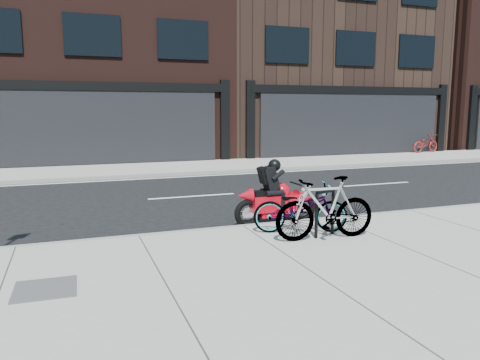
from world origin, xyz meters
name	(u,v)px	position (x,y,z in m)	size (l,w,h in m)	color
ground	(214,212)	(0.00, 0.00, 0.00)	(120.00, 120.00, 0.00)	black
sidewalk_near	(322,284)	(0.00, -5.00, 0.07)	(60.00, 6.00, 0.13)	gray
sidewalk_far	(155,169)	(0.00, 7.75, 0.07)	(60.00, 3.50, 0.13)	gray
building_center	(85,6)	(-2.00, 14.50, 7.25)	(12.00, 10.00, 14.50)	black
building_mideast	(306,40)	(10.00, 14.50, 6.25)	(12.00, 10.00, 12.50)	black
building_east	(468,45)	(22.00, 14.50, 6.50)	(10.00, 10.00, 13.00)	black
bike_rack	(325,209)	(1.11, -3.14, 0.62)	(0.47, 0.20, 0.83)	black
bicycle_front	(301,208)	(0.83, -2.76, 0.58)	(0.60, 1.72, 0.91)	gray
bicycle_rear	(325,208)	(1.01, -3.31, 0.68)	(0.52, 1.83, 1.10)	gray
motorcycle	(279,198)	(0.94, -1.60, 0.56)	(1.84, 0.39, 1.37)	black
bicycle_far	(426,144)	(14.11, 9.00, 0.59)	(0.61, 1.75, 0.92)	maroon
utility_grate	(45,289)	(-3.47, -4.12, 0.14)	(0.75, 0.75, 0.01)	#4B4B4E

